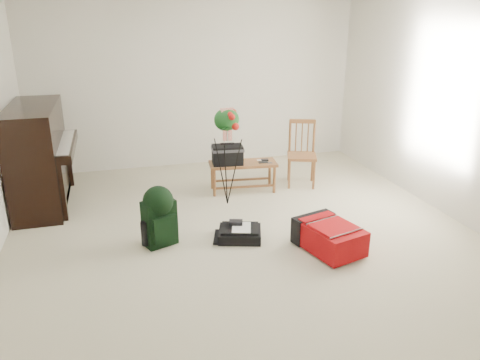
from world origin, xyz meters
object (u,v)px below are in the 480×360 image
object	(u,v)px
bench	(233,158)
green_backpack	(159,213)
flower_stand	(227,157)
dining_chair	(301,154)
piano	(40,158)
red_suitcase	(327,234)
black_duffel	(240,233)

from	to	relation	value
bench	green_backpack	world-z (taller)	bench
green_backpack	flower_stand	bearing A→B (deg)	21.93
dining_chair	piano	bearing A→B (deg)	-163.56
piano	red_suitcase	distance (m)	3.60
piano	bench	xyz separation A→B (m)	(2.39, -0.26, -0.11)
bench	red_suitcase	distance (m)	1.90
piano	flower_stand	size ratio (longest dim) A/B	1.19
dining_chair	green_backpack	xyz separation A→B (m)	(-2.10, -1.31, -0.08)
piano	red_suitcase	world-z (taller)	piano
black_duffel	flower_stand	world-z (taller)	flower_stand
red_suitcase	dining_chair	bearing A→B (deg)	60.58
bench	black_duffel	size ratio (longest dim) A/B	1.74
black_duffel	flower_stand	bearing A→B (deg)	100.54
flower_stand	green_backpack	bearing A→B (deg)	-143.96
dining_chair	flower_stand	bearing A→B (deg)	-140.13
red_suitcase	flower_stand	size ratio (longest dim) A/B	0.62
black_duffel	green_backpack	distance (m)	0.89
black_duffel	green_backpack	bearing A→B (deg)	-169.86
green_backpack	flower_stand	distance (m)	1.32
bench	piano	bearing A→B (deg)	-179.83
flower_stand	piano	bearing A→B (deg)	157.01
green_backpack	piano	bearing A→B (deg)	108.88
flower_stand	black_duffel	bearing A→B (deg)	-103.59
piano	bench	distance (m)	2.41
piano	green_backpack	world-z (taller)	piano
bench	red_suitcase	world-z (taller)	bench
black_duffel	red_suitcase	bearing A→B (deg)	-11.67
red_suitcase	green_backpack	xyz separation A→B (m)	(-1.64, 0.54, 0.20)
piano	dining_chair	world-z (taller)	piano
black_duffel	flower_stand	size ratio (longest dim) A/B	0.42
piano	flower_stand	world-z (taller)	flower_stand
dining_chair	bench	bearing A→B (deg)	-156.88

